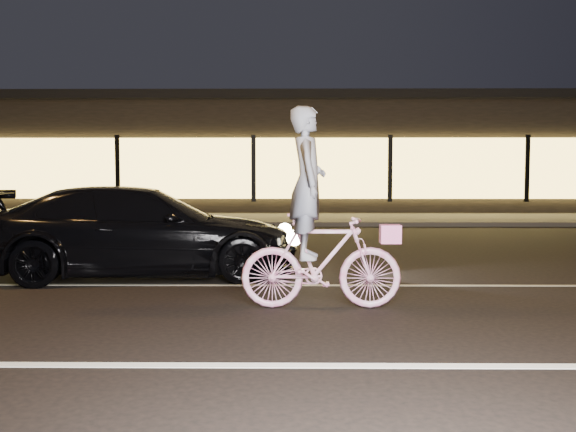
{
  "coord_description": "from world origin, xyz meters",
  "views": [
    {
      "loc": [
        1.35,
        -6.36,
        1.5
      ],
      "look_at": [
        1.28,
        0.6,
        1.02
      ],
      "focal_mm": 40.0,
      "sensor_mm": 36.0,
      "label": 1
    }
  ],
  "objects": [
    {
      "name": "ground",
      "position": [
        0.0,
        0.0,
        0.0
      ],
      "size": [
        90.0,
        90.0,
        0.0
      ],
      "primitive_type": "plane",
      "color": "black",
      "rests_on": "ground"
    },
    {
      "name": "lane_stripe_near",
      "position": [
        0.0,
        -1.5,
        0.0
      ],
      "size": [
        60.0,
        0.12,
        0.01
      ],
      "primitive_type": "cube",
      "color": "silver",
      "rests_on": "ground"
    },
    {
      "name": "lane_stripe_far",
      "position": [
        0.0,
        2.0,
        0.0
      ],
      "size": [
        60.0,
        0.1,
        0.01
      ],
      "primitive_type": "cube",
      "color": "gray",
      "rests_on": "ground"
    },
    {
      "name": "sidewalk",
      "position": [
        0.0,
        13.0,
        0.06
      ],
      "size": [
        30.0,
        4.0,
        0.12
      ],
      "primitive_type": "cube",
      "color": "#383533",
      "rests_on": "ground"
    },
    {
      "name": "storefront",
      "position": [
        0.0,
        18.97,
        2.15
      ],
      "size": [
        25.4,
        8.42,
        4.2
      ],
      "color": "black",
      "rests_on": "ground"
    },
    {
      "name": "cyclist",
      "position": [
        1.6,
        0.59,
        0.78
      ],
      "size": [
        1.75,
        0.6,
        2.21
      ],
      "rotation": [
        0.0,
        0.0,
        1.57
      ],
      "color": "#D93D89",
      "rests_on": "ground"
    },
    {
      "name": "sedan",
      "position": [
        -0.83,
        2.71,
        0.65
      ],
      "size": [
        4.64,
        2.34,
        1.29
      ],
      "rotation": [
        0.0,
        0.0,
        1.69
      ],
      "color": "black",
      "rests_on": "ground"
    }
  ]
}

